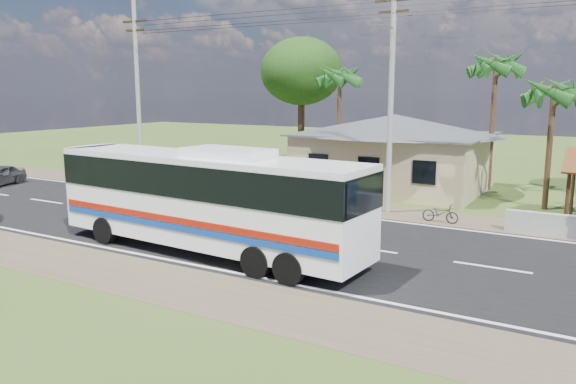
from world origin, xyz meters
TOP-DOWN VIEW (x-y plane):
  - ground at (0.00, 0.00)m, footprint 120.00×120.00m
  - road at (0.00, 0.00)m, footprint 120.00×16.00m
  - house at (1.00, 13.00)m, footprint 12.40×10.00m
  - utility_poles at (2.67, 6.49)m, footprint 32.80×2.22m
  - palm_near at (9.50, 11.00)m, footprint 2.80×2.80m
  - palm_mid at (6.00, 15.50)m, footprint 2.80×2.80m
  - palm_far at (-4.00, 16.00)m, footprint 2.80×2.80m
  - tree_behind_house at (-8.00, 18.00)m, footprint 6.00×6.00m
  - coach_bus at (-0.25, -3.30)m, footprint 12.55×3.40m
  - motorcycle at (5.77, 5.63)m, footprint 1.59×0.56m

SIDE VIEW (x-z plane):
  - ground at x=0.00m, z-range 0.00..0.00m
  - road at x=0.00m, z-range -0.01..0.02m
  - motorcycle at x=5.77m, z-range 0.00..0.84m
  - coach_bus at x=-0.25m, z-range 0.28..4.13m
  - house at x=1.00m, z-range 0.14..5.14m
  - palm_near at x=9.50m, z-range 2.36..9.06m
  - utility_poles at x=2.67m, z-range 0.27..11.27m
  - palm_far at x=-4.00m, z-range 2.83..10.53m
  - tree_behind_house at x=-8.00m, z-range 2.31..11.92m
  - palm_mid at x=6.00m, z-range 3.06..11.26m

